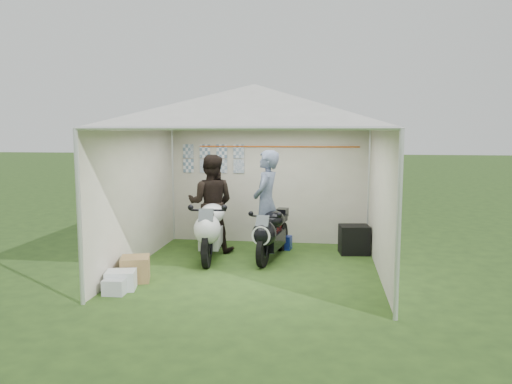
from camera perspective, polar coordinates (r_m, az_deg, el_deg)
ground at (r=8.35m, az=-0.17°, el=-8.73°), size 80.00×80.00×0.00m
canopy_tent at (r=8.07m, az=-0.15°, el=9.20°), size 5.66×5.66×3.00m
motorcycle_white at (r=8.89m, az=-5.14°, el=-4.10°), size 0.57×2.02×1.00m
motorcycle_black at (r=8.81m, az=1.74°, el=-4.62°), size 0.57×1.78×0.88m
paddock_stand at (r=9.65m, az=3.01°, el=-5.77°), size 0.38×0.27×0.26m
person_dark_jacket at (r=9.38m, az=-5.19°, el=-1.30°), size 0.89×0.70×1.83m
person_blue_jacket at (r=8.99m, az=1.18°, el=-1.33°), size 0.58×0.78×1.92m
equipment_box at (r=9.44m, az=11.15°, el=-5.35°), size 0.58×0.49×0.53m
crate_0 at (r=7.52m, az=-15.19°, el=-9.70°), size 0.47×0.40×0.28m
crate_1 at (r=7.86m, az=-13.62°, el=-8.53°), size 0.52×0.52×0.37m
crate_2 at (r=7.34m, az=-15.84°, el=-10.37°), size 0.30×0.26×0.22m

